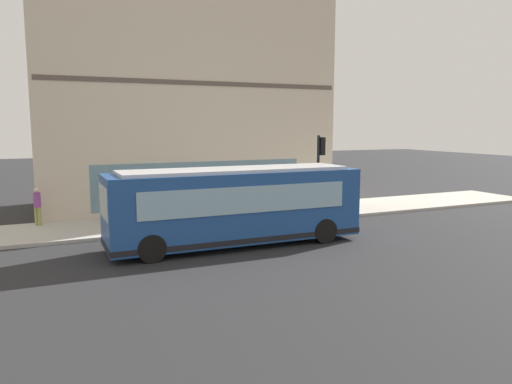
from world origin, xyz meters
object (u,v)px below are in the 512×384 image
(city_bus_nearside, at_px, (235,207))
(pedestrian_walking_along_curb, at_px, (151,202))
(fire_hydrant, at_px, (199,209))
(pedestrian_by_light_pole, at_px, (221,201))
(pedestrian_near_building_entrance, at_px, (37,204))
(newspaper_vending_box, at_px, (302,201))
(traffic_light_near_corner, at_px, (320,160))
(pedestrian_near_hydrant, at_px, (271,197))

(city_bus_nearside, bearing_deg, pedestrian_walking_along_curb, 23.53)
(fire_hydrant, bearing_deg, pedestrian_by_light_pole, -168.55)
(city_bus_nearside, bearing_deg, pedestrian_by_light_pole, -11.70)
(pedestrian_by_light_pole, distance_m, pedestrian_walking_along_curb, 3.33)
(pedestrian_near_building_entrance, relative_size, pedestrian_walking_along_curb, 1.02)
(newspaper_vending_box, bearing_deg, pedestrian_by_light_pole, 109.46)
(city_bus_nearside, bearing_deg, traffic_light_near_corner, -59.71)
(traffic_light_near_corner, relative_size, fire_hydrant, 5.52)
(traffic_light_near_corner, distance_m, pedestrian_by_light_pole, 5.61)
(pedestrian_near_hydrant, xyz_separation_m, pedestrian_walking_along_curb, (0.60, 5.99, 0.03))
(traffic_light_near_corner, height_order, pedestrian_walking_along_curb, traffic_light_near_corner)
(fire_hydrant, height_order, newspaper_vending_box, newspaper_vending_box)
(pedestrian_near_building_entrance, relative_size, newspaper_vending_box, 1.95)
(pedestrian_by_light_pole, distance_m, pedestrian_near_building_entrance, 8.42)
(pedestrian_near_hydrant, height_order, pedestrian_walking_along_curb, pedestrian_walking_along_curb)
(pedestrian_near_hydrant, bearing_deg, newspaper_vending_box, -66.65)
(pedestrian_walking_along_curb, bearing_deg, pedestrian_by_light_pole, -116.19)
(pedestrian_near_building_entrance, height_order, pedestrian_near_hydrant, pedestrian_near_building_entrance)
(pedestrian_by_light_pole, distance_m, newspaper_vending_box, 5.84)
(pedestrian_near_building_entrance, bearing_deg, city_bus_nearside, -133.09)
(fire_hydrant, bearing_deg, pedestrian_near_building_entrance, 82.88)
(city_bus_nearside, distance_m, pedestrian_by_light_pole, 3.75)
(fire_hydrant, distance_m, pedestrian_near_hydrant, 3.68)
(fire_hydrant, xyz_separation_m, pedestrian_by_light_pole, (-2.07, -0.42, 0.69))
(pedestrian_near_building_entrance, relative_size, pedestrian_near_hydrant, 1.05)
(fire_hydrant, bearing_deg, city_bus_nearside, 176.63)
(traffic_light_near_corner, relative_size, pedestrian_walking_along_curb, 2.37)
(fire_hydrant, relative_size, pedestrian_near_building_entrance, 0.42)
(traffic_light_near_corner, relative_size, pedestrian_near_building_entrance, 2.33)
(traffic_light_near_corner, xyz_separation_m, newspaper_vending_box, (2.04, -0.16, -2.39))
(pedestrian_by_light_pole, xyz_separation_m, newspaper_vending_box, (1.94, -5.48, -0.60))
(pedestrian_near_building_entrance, xyz_separation_m, newspaper_vending_box, (-1.06, -13.35, -0.56))
(pedestrian_near_hydrant, xyz_separation_m, newspaper_vending_box, (1.07, -2.48, -0.51))
(pedestrian_near_building_entrance, xyz_separation_m, pedestrian_walking_along_curb, (-1.53, -4.88, -0.02))
(city_bus_nearside, relative_size, newspaper_vending_box, 11.17)
(pedestrian_by_light_pole, height_order, pedestrian_near_building_entrance, pedestrian_by_light_pole)
(traffic_light_near_corner, height_order, pedestrian_near_building_entrance, traffic_light_near_corner)
(fire_hydrant, bearing_deg, traffic_light_near_corner, -110.76)
(pedestrian_near_hydrant, relative_size, newspaper_vending_box, 1.86)
(traffic_light_near_corner, bearing_deg, pedestrian_walking_along_curb, 79.27)
(pedestrian_by_light_pole, relative_size, pedestrian_walking_along_curb, 1.05)
(city_bus_nearside, bearing_deg, pedestrian_near_hydrant, -39.75)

